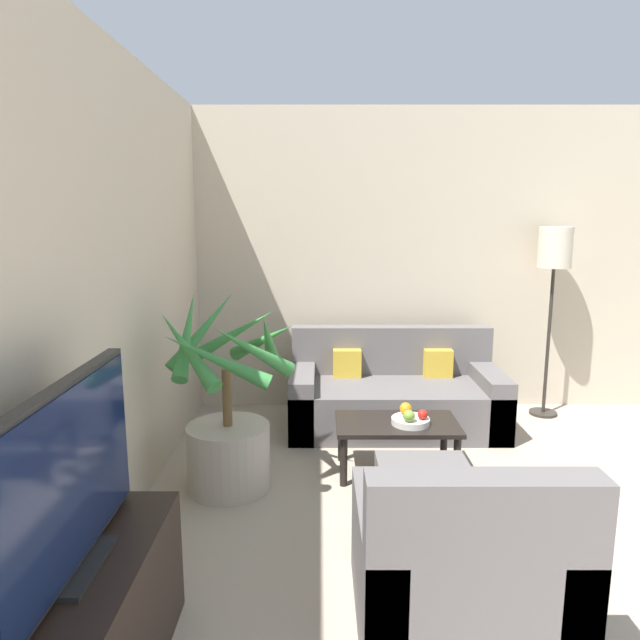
# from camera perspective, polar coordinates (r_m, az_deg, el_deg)

# --- Properties ---
(wall_back) EXTENTS (7.80, 0.06, 2.70)m
(wall_back) POSITION_cam_1_polar(r_m,az_deg,el_deg) (5.56, 20.85, 5.50)
(wall_back) COLOR beige
(wall_back) RESTS_ON ground_plane
(wall_left) EXTENTS (0.06, 7.24, 2.70)m
(wall_left) POSITION_cam_1_polar(r_m,az_deg,el_deg) (2.63, -25.95, 0.28)
(wall_left) COLOR beige
(wall_left) RESTS_ON ground_plane
(tv_console) EXTENTS (0.46, 1.13, 0.55)m
(tv_console) POSITION_cam_1_polar(r_m,az_deg,el_deg) (2.48, -23.01, -27.34)
(tv_console) COLOR black
(tv_console) RESTS_ON ground_plane
(television) EXTENTS (0.18, 1.03, 0.67)m
(television) POSITION_cam_1_polar(r_m,az_deg,el_deg) (2.17, -24.10, -14.42)
(television) COLOR black
(television) RESTS_ON tv_console
(potted_palm) EXTENTS (0.92, 0.92, 1.30)m
(potted_palm) POSITION_cam_1_polar(r_m,az_deg,el_deg) (3.78, -9.37, -10.16)
(potted_palm) COLOR #ADA393
(potted_palm) RESTS_ON ground_plane
(sofa_loveseat) EXTENTS (1.74, 0.84, 0.81)m
(sofa_loveseat) POSITION_cam_1_polar(r_m,az_deg,el_deg) (4.88, 7.24, -7.55)
(sofa_loveseat) COLOR #605B5B
(sofa_loveseat) RESTS_ON ground_plane
(floor_lamp) EXTENTS (0.28, 0.28, 1.67)m
(floor_lamp) POSITION_cam_1_polar(r_m,az_deg,el_deg) (5.30, 22.18, 5.63)
(floor_lamp) COLOR #2D2823
(floor_lamp) RESTS_ON ground_plane
(coffee_table) EXTENTS (0.84, 0.48, 0.37)m
(coffee_table) POSITION_cam_1_polar(r_m,az_deg,el_deg) (4.02, 7.48, -10.79)
(coffee_table) COLOR black
(coffee_table) RESTS_ON ground_plane
(fruit_bowl) EXTENTS (0.26, 0.26, 0.04)m
(fruit_bowl) POSITION_cam_1_polar(r_m,az_deg,el_deg) (3.97, 8.83, -9.94)
(fruit_bowl) COLOR beige
(fruit_bowl) RESTS_ON coffee_table
(apple_red) EXTENTS (0.07, 0.07, 0.07)m
(apple_red) POSITION_cam_1_polar(r_m,az_deg,el_deg) (3.94, 10.02, -9.27)
(apple_red) COLOR red
(apple_red) RESTS_ON fruit_bowl
(apple_green) EXTENTS (0.08, 0.08, 0.08)m
(apple_green) POSITION_cam_1_polar(r_m,az_deg,el_deg) (3.88, 8.68, -9.45)
(apple_green) COLOR olive
(apple_green) RESTS_ON fruit_bowl
(orange_fruit) EXTENTS (0.08, 0.08, 0.08)m
(orange_fruit) POSITION_cam_1_polar(r_m,az_deg,el_deg) (4.01, 8.36, -8.74)
(orange_fruit) COLOR orange
(orange_fruit) RESTS_ON fruit_bowl
(armchair) EXTENTS (0.87, 0.84, 0.85)m
(armchair) POSITION_cam_1_polar(r_m,az_deg,el_deg) (2.72, 13.58, -23.04)
(armchair) COLOR #605B5B
(armchair) RESTS_ON ground_plane
(ottoman) EXTENTS (0.53, 0.53, 0.34)m
(ottoman) POSITION_cam_1_polar(r_m,az_deg,el_deg) (3.48, 10.25, -17.01)
(ottoman) COLOR #605B5B
(ottoman) RESTS_ON ground_plane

